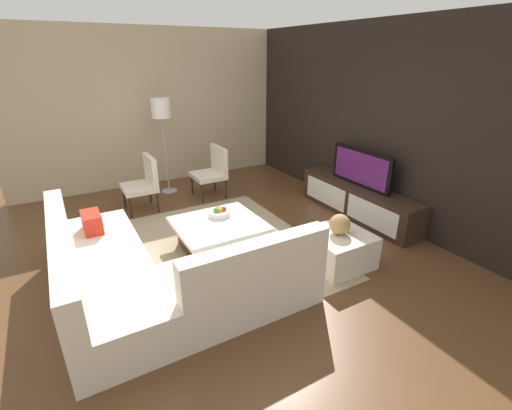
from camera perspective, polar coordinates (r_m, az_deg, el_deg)
ground_plane at (r=4.59m, az=-6.49°, el=-7.83°), size 14.00×14.00×0.00m
feature_wall_back at (r=5.64m, az=19.39°, el=12.15°), size 6.40×0.12×2.80m
side_wall_left at (r=7.12m, az=-16.24°, el=14.54°), size 0.12×5.20×2.80m
area_rug at (r=4.66m, az=-6.99°, el=-7.22°), size 2.94×2.57×0.01m
media_console at (r=5.73m, az=15.87°, el=0.70°), size 2.16×0.45×0.50m
television at (r=5.56m, az=16.46°, el=5.70°), size 1.14×0.06×0.55m
sectional_couch at (r=3.80m, az=-16.17°, el=-10.68°), size 2.42×2.30×0.84m
coffee_table at (r=4.60m, az=-5.96°, el=-4.81°), size 0.98×1.06×0.38m
accent_chair_near at (r=5.95m, az=-17.42°, el=3.81°), size 0.56×0.50×0.87m
floor_lamp at (r=6.42m, az=-14.84°, el=13.92°), size 0.33×0.33×1.66m
ottoman at (r=4.39m, az=12.86°, el=-6.81°), size 0.70×0.70×0.40m
fruit_bowl at (r=4.69m, az=-5.86°, el=-1.17°), size 0.28×0.28×0.13m
accent_chair_far at (r=6.31m, az=-6.90°, el=5.78°), size 0.56×0.52×0.87m
decorative_ball at (r=4.24m, az=13.24°, el=-3.03°), size 0.24×0.24×0.24m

